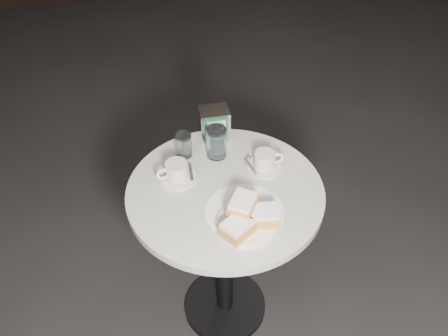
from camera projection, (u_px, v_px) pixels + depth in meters
The scene contains 9 objects.
ground at pixel (225, 307), 2.25m from camera, with size 7.00×7.00×0.00m, color black.
cafe_table at pixel (225, 227), 1.89m from camera, with size 0.70×0.70×0.74m.
sugar_spill at pixel (245, 211), 1.68m from camera, with size 0.27×0.27×0.00m, color white.
beignet_plate at pixel (247, 219), 1.60m from camera, with size 0.25×0.25×0.10m.
coffee_cup_left at pixel (176, 172), 1.78m from camera, with size 0.16×0.16×0.07m.
coffee_cup_right at pixel (265, 161), 1.82m from camera, with size 0.14×0.14×0.07m.
water_glass_left at pixel (184, 145), 1.86m from camera, with size 0.07×0.07×0.10m.
water_glass_right at pixel (216, 143), 1.85m from camera, with size 0.08×0.08×0.12m.
napkin_dispenser at pixel (214, 124), 1.93m from camera, with size 0.12×0.10×0.13m.
Camera 1 is at (-0.27, -1.22, 1.98)m, focal length 40.00 mm.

